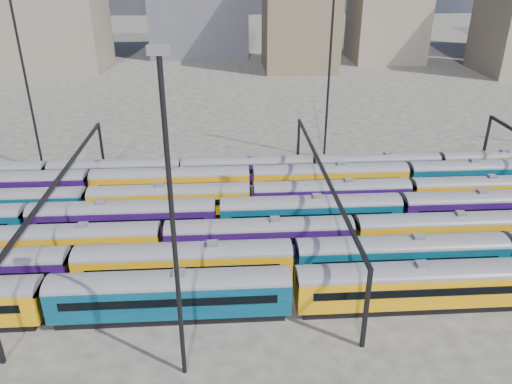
{
  "coord_description": "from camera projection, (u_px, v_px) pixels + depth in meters",
  "views": [
    {
      "loc": [
        -1.18,
        -52.4,
        30.28
      ],
      "look_at": [
        2.48,
        5.16,
        3.0
      ],
      "focal_mm": 35.0,
      "sensor_mm": 36.0,
      "label": 1
    }
  ],
  "objects": [
    {
      "name": "rake_5",
      "position": [
        171.0,
        180.0,
        67.6
      ],
      "size": [
        108.57,
        3.18,
        5.36
      ],
      "color": "black",
      "rests_on": "ground"
    },
    {
      "name": "gantry_1",
      "position": [
        60.0,
        187.0,
        56.24
      ],
      "size": [
        0.35,
        40.35,
        8.03
      ],
      "color": "black",
      "rests_on": "ground"
    },
    {
      "name": "mast_1",
      "position": [
        26.0,
        81.0,
        72.44
      ],
      "size": [
        1.4,
        0.5,
        25.6
      ],
      "color": "black",
      "rests_on": "ground"
    },
    {
      "name": "rake_1",
      "position": [
        294.0,
        257.0,
        50.35
      ],
      "size": [
        131.82,
        3.21,
        5.42
      ],
      "color": "black",
      "rests_on": "ground"
    },
    {
      "name": "gantry_2",
      "position": [
        323.0,
        180.0,
        57.96
      ],
      "size": [
        0.35,
        40.35,
        8.03
      ],
      "color": "black",
      "rests_on": "ground"
    },
    {
      "name": "mast_2",
      "position": [
        172.0,
        219.0,
        34.18
      ],
      "size": [
        1.4,
        0.5,
        25.6
      ],
      "color": "black",
      "rests_on": "ground"
    },
    {
      "name": "rake_0",
      "position": [
        413.0,
        281.0,
        46.42
      ],
      "size": [
        111.44,
        3.26,
        5.51
      ],
      "color": "black",
      "rests_on": "ground"
    },
    {
      "name": "rake_2",
      "position": [
        354.0,
        231.0,
        55.34
      ],
      "size": [
        126.19,
        3.08,
        5.18
      ],
      "color": "black",
      "rests_on": "ground"
    },
    {
      "name": "rake_3",
      "position": [
        123.0,
        216.0,
        58.3
      ],
      "size": [
        153.85,
        3.21,
        5.42
      ],
      "color": "black",
      "rests_on": "ground"
    },
    {
      "name": "rake_6",
      "position": [
        115.0,
        170.0,
        71.77
      ],
      "size": [
        133.49,
        2.79,
        4.69
      ],
      "color": "black",
      "rests_on": "ground"
    },
    {
      "name": "ground",
      "position": [
        238.0,
        233.0,
        60.29
      ],
      "size": [
        500.0,
        500.0,
        0.0
      ],
      "primitive_type": "plane",
      "color": "#3C3833",
      "rests_on": "ground"
    },
    {
      "name": "mast_3",
      "position": [
        329.0,
        73.0,
        76.83
      ],
      "size": [
        1.4,
        0.5,
        25.6
      ],
      "color": "black",
      "rests_on": "ground"
    },
    {
      "name": "rake_4",
      "position": [
        331.0,
        193.0,
        64.36
      ],
      "size": [
        103.07,
        3.02,
        5.08
      ],
      "color": "black",
      "rests_on": "ground"
    }
  ]
}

